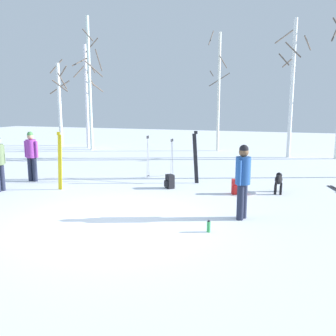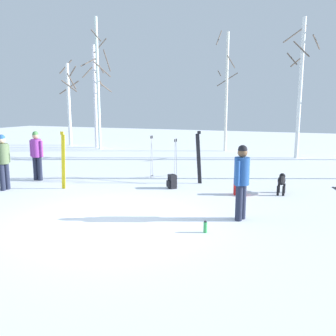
# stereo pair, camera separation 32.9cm
# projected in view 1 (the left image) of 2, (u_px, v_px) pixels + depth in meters

# --- Properties ---
(ground_plane) EXTENTS (60.00, 60.00, 0.00)m
(ground_plane) POSITION_uv_depth(u_px,v_px,m) (115.00, 222.00, 7.95)
(ground_plane) COLOR white
(person_1) EXTENTS (0.34, 0.50, 1.72)m
(person_1) POSITION_uv_depth(u_px,v_px,m) (243.00, 177.00, 8.01)
(person_1) COLOR #1E2338
(person_1) RESTS_ON ground_plane
(person_2) EXTENTS (0.52, 0.34, 1.72)m
(person_2) POSITION_uv_depth(u_px,v_px,m) (31.00, 153.00, 12.08)
(person_2) COLOR #1E2338
(person_2) RESTS_ON ground_plane
(dog) EXTENTS (0.23, 0.90, 0.57)m
(dog) POSITION_uv_depth(u_px,v_px,m) (279.00, 180.00, 10.56)
(dog) COLOR black
(dog) RESTS_ON ground_plane
(ski_pair_planted_0) EXTENTS (0.24, 0.03, 1.75)m
(ski_pair_planted_0) POSITION_uv_depth(u_px,v_px,m) (196.00, 157.00, 11.83)
(ski_pair_planted_0) COLOR black
(ski_pair_planted_0) RESTS_ON ground_plane
(ski_pair_planted_1) EXTENTS (0.21, 0.02, 1.80)m
(ski_pair_planted_1) POSITION_uv_depth(u_px,v_px,m) (60.00, 161.00, 10.87)
(ski_pair_planted_1) COLOR yellow
(ski_pair_planted_1) RESTS_ON ground_plane
(ski_poles_0) EXTENTS (0.07, 0.26, 1.43)m
(ski_poles_0) POSITION_uv_depth(u_px,v_px,m) (172.00, 158.00, 12.53)
(ski_poles_0) COLOR #B2B2BC
(ski_poles_0) RESTS_ON ground_plane
(ski_poles_1) EXTENTS (0.07, 0.21, 1.52)m
(ski_poles_1) POSITION_uv_depth(u_px,v_px,m) (148.00, 156.00, 12.71)
(ski_poles_1) COLOR #B2B2BC
(ski_poles_1) RESTS_ON ground_plane
(backpack_0) EXTENTS (0.31, 0.33, 0.44)m
(backpack_0) POSITION_uv_depth(u_px,v_px,m) (236.00, 187.00, 10.43)
(backpack_0) COLOR red
(backpack_0) RESTS_ON ground_plane
(backpack_1) EXTENTS (0.34, 0.35, 0.44)m
(backpack_1) POSITION_uv_depth(u_px,v_px,m) (170.00, 182.00, 11.16)
(backpack_1) COLOR black
(backpack_1) RESTS_ON ground_plane
(water_bottle_0) EXTENTS (0.08, 0.08, 0.25)m
(water_bottle_0) POSITION_uv_depth(u_px,v_px,m) (209.00, 227.00, 7.29)
(water_bottle_0) COLOR green
(water_bottle_0) RESTS_ON ground_plane
(birch_tree_0) EXTENTS (1.59, 1.60, 5.54)m
(birch_tree_0) POSITION_uv_depth(u_px,v_px,m) (60.00, 102.00, 22.74)
(birch_tree_0) COLOR white
(birch_tree_0) RESTS_ON ground_plane
(birch_tree_1) EXTENTS (1.59, 1.57, 6.16)m
(birch_tree_1) POSITION_uv_depth(u_px,v_px,m) (87.00, 95.00, 21.48)
(birch_tree_1) COLOR silver
(birch_tree_1) RESTS_ON ground_plane
(birch_tree_2) EXTENTS (1.62, 1.60, 7.55)m
(birch_tree_2) POSITION_uv_depth(u_px,v_px,m) (90.00, 82.00, 20.49)
(birch_tree_2) COLOR silver
(birch_tree_2) RESTS_ON ground_plane
(birch_tree_3) EXTENTS (1.18, 1.28, 6.76)m
(birch_tree_3) POSITION_uv_depth(u_px,v_px,m) (218.00, 91.00, 19.99)
(birch_tree_3) COLOR silver
(birch_tree_3) RESTS_ON ground_plane
(birch_tree_4) EXTENTS (1.71, 1.70, 6.68)m
(birch_tree_4) POSITION_uv_depth(u_px,v_px,m) (292.00, 86.00, 17.32)
(birch_tree_4) COLOR white
(birch_tree_4) RESTS_ON ground_plane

